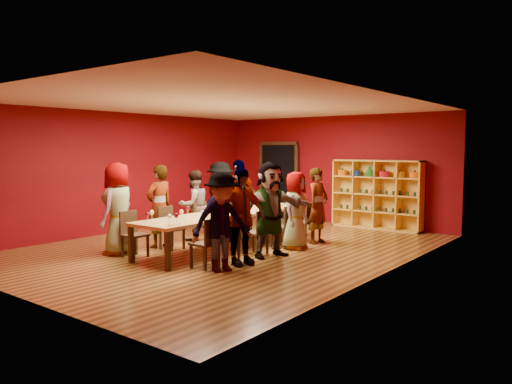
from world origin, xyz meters
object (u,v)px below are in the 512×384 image
(person_left_0, at_px, (118,208))
(chair_person_left_1, at_px, (169,225))
(chair_person_left_4, at_px, (247,213))
(chair_person_right_0, at_px, (208,240))
(wine_bottle, at_px, (279,201))
(person_right_4, at_px, (318,206))
(person_left_1, at_px, (159,206))
(chair_person_right_1, at_px, (229,236))
(person_right_2, at_px, (270,209))
(chair_person_left_0, at_px, (132,231))
(chair_person_left_3, at_px, (231,215))
(person_left_3, at_px, (221,198))
(person_right_0, at_px, (222,222))
(person_left_4, at_px, (240,196))
(tasting_table, at_px, (229,215))
(chair_person_right_3, at_px, (285,224))
(chair_person_right_4, at_px, (306,220))
(person_right_1, at_px, (240,217))
(person_right_3, at_px, (295,210))
(spittoon_bowl, at_px, (236,209))
(chair_person_right_2, at_px, (258,230))
(person_left_2, at_px, (194,205))
(shelving_unit, at_px, (377,191))
(chair_person_left_2, at_px, (203,220))

(person_left_0, xyz_separation_m, chair_person_left_1, (0.42, 0.96, -0.42))
(chair_person_left_4, distance_m, chair_person_right_0, 3.83)
(wine_bottle, bearing_deg, person_right_4, -1.39)
(person_left_1, bearing_deg, chair_person_right_1, 87.10)
(chair_person_left_4, bearing_deg, person_right_2, -42.37)
(chair_person_left_0, relative_size, chair_person_left_3, 1.00)
(person_left_3, distance_m, chair_person_left_4, 0.81)
(chair_person_left_1, distance_m, person_left_1, 0.48)
(person_right_0, bearing_deg, person_left_4, 58.21)
(tasting_table, distance_m, chair_person_left_1, 1.26)
(person_left_1, relative_size, chair_person_right_3, 1.97)
(person_left_3, height_order, chair_person_right_4, person_left_3)
(chair_person_right_0, distance_m, chair_person_right_1, 0.56)
(person_right_4, bearing_deg, person_right_2, -178.72)
(person_right_1, distance_m, chair_person_right_4, 2.70)
(tasting_table, xyz_separation_m, person_right_3, (1.16, 0.78, 0.11))
(chair_person_left_1, bearing_deg, person_left_3, 99.52)
(person_left_4, bearing_deg, person_right_1, 45.57)
(chair_person_left_4, bearing_deg, chair_person_right_3, -28.38)
(person_right_0, distance_m, spittoon_bowl, 2.02)
(chair_person_right_1, bearing_deg, person_left_1, 174.60)
(chair_person_right_1, xyz_separation_m, person_right_3, (0.25, 1.83, 0.31))
(tasting_table, relative_size, person_right_2, 2.44)
(chair_person_left_3, bearing_deg, chair_person_right_1, -50.22)
(person_left_1, height_order, person_right_2, person_right_2)
(chair_person_left_1, bearing_deg, wine_bottle, 67.32)
(chair_person_right_1, distance_m, person_right_1, 0.46)
(chair_person_left_4, relative_size, chair_person_right_2, 1.00)
(person_left_0, xyz_separation_m, person_right_4, (2.55, 3.43, -0.08))
(person_left_2, bearing_deg, person_right_4, 132.71)
(wine_bottle, bearing_deg, chair_person_right_1, -73.86)
(person_left_3, bearing_deg, chair_person_right_1, 47.40)
(tasting_table, relative_size, person_left_4, 2.47)
(chair_person_left_3, distance_m, chair_person_right_2, 2.23)
(person_left_4, relative_size, person_right_3, 1.12)
(person_left_0, distance_m, chair_person_left_1, 1.13)
(person_left_3, bearing_deg, person_right_4, 103.87)
(person_left_3, height_order, person_right_0, person_left_3)
(person_left_2, relative_size, chair_person_right_3, 1.80)
(shelving_unit, xyz_separation_m, chair_person_right_1, (-0.49, -5.36, -0.49))
(tasting_table, distance_m, person_left_1, 1.48)
(chair_person_left_2, relative_size, chair_person_left_4, 1.00)
(chair_person_right_1, height_order, wine_bottle, wine_bottle)
(shelving_unit, height_order, chair_person_left_1, shelving_unit)
(person_right_0, relative_size, chair_person_right_1, 1.91)
(person_right_0, xyz_separation_m, person_right_2, (-0.03, 1.45, 0.07))
(chair_person_left_3, xyz_separation_m, chair_person_right_2, (1.82, -1.30, 0.00))
(chair_person_right_1, distance_m, person_right_3, 1.87)
(tasting_table, bearing_deg, person_right_1, -41.73)
(spittoon_bowl, bearing_deg, person_left_1, -144.81)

